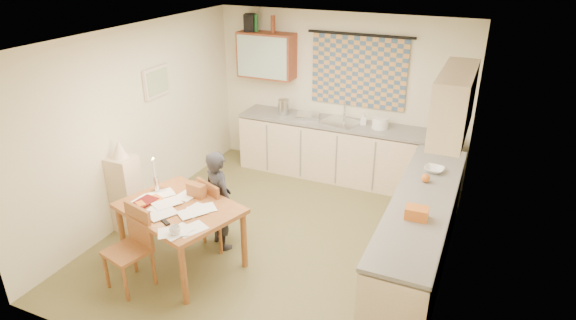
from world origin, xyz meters
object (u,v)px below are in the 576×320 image
at_px(stove, 397,297).
at_px(shelf_stand, 126,194).
at_px(counter_back, 342,151).
at_px(person, 219,200).
at_px(counter_right, 419,235).
at_px(chair_far, 222,223).
at_px(dining_table, 182,235).

relative_size(stove, shelf_stand, 0.87).
relative_size(counter_back, shelf_stand, 3.27).
height_order(stove, person, person).
bearing_deg(counter_right, chair_far, -169.13).
bearing_deg(counter_back, person, -107.80).
xyz_separation_m(counter_back, chair_far, (-0.77, -2.33, -0.18)).
bearing_deg(stove, dining_table, 176.82).
height_order(counter_right, person, person).
xyz_separation_m(stove, dining_table, (-2.47, 0.14, -0.06)).
relative_size(counter_back, dining_table, 2.21).
distance_m(chair_far, person, 0.35).
bearing_deg(stove, chair_far, 163.49).
distance_m(counter_back, stove, 3.36).
distance_m(dining_table, shelf_stand, 1.13).
height_order(stove, chair_far, chair_far).
relative_size(counter_right, dining_table, 1.98).
height_order(counter_right, stove, counter_right).
relative_size(counter_back, counter_right, 1.12).
xyz_separation_m(dining_table, shelf_stand, (-1.07, 0.33, 0.13)).
distance_m(counter_right, person, 2.32).
bearing_deg(stove, counter_back, 116.57).
distance_m(stove, chair_far, 2.38).
bearing_deg(person, dining_table, 96.75).
height_order(person, shelf_stand, person).
bearing_deg(person, counter_right, -138.96).
bearing_deg(counter_right, shelf_stand, -169.73).
distance_m(stove, shelf_stand, 3.57).
xyz_separation_m(counter_back, person, (-0.76, -2.37, 0.17)).
bearing_deg(shelf_stand, stove, -7.57).
relative_size(dining_table, shelf_stand, 1.48).
bearing_deg(stove, counter_right, 90.00).
distance_m(dining_table, chair_far, 0.58).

